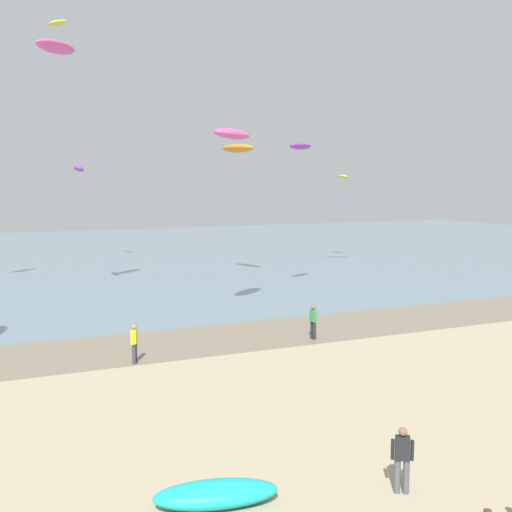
% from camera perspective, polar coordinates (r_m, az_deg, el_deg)
% --- Properties ---
extents(wet_sand_strip, '(120.00, 5.97, 0.01)m').
position_cam_1_polar(wet_sand_strip, '(31.28, -10.07, -7.87)').
color(wet_sand_strip, '#7A6D59').
rests_on(wet_sand_strip, ground).
extents(sea, '(160.00, 70.00, 0.10)m').
position_cam_1_polar(sea, '(68.21, -18.06, -0.20)').
color(sea, slate).
rests_on(sea, ground).
extents(person_mid_beach, '(0.24, 0.57, 1.71)m').
position_cam_1_polar(person_mid_beach, '(32.19, 5.06, -5.70)').
color(person_mid_beach, '#232328').
rests_on(person_mid_beach, ground).
extents(person_by_waterline, '(0.49, 0.38, 1.71)m').
position_cam_1_polar(person_by_waterline, '(17.28, 12.74, -16.94)').
color(person_by_waterline, '#4C4C56').
rests_on(person_by_waterline, ground).
extents(person_left_flank, '(0.37, 0.51, 1.71)m').
position_cam_1_polar(person_left_flank, '(28.37, -10.65, -7.48)').
color(person_left_flank, '#383842').
rests_on(person_left_flank, ground).
extents(grounded_kite, '(3.20, 1.76, 0.61)m').
position_cam_1_polar(grounded_kite, '(16.59, -3.54, -20.17)').
color(grounded_kite, '#19B2B7').
rests_on(grounded_kite, ground).
extents(kite_aloft_2, '(3.45, 3.18, 0.71)m').
position_cam_1_polar(kite_aloft_2, '(34.95, -2.10, 10.69)').
color(kite_aloft_2, '#E54C99').
extents(kite_aloft_4, '(2.10, 3.74, 0.85)m').
position_cam_1_polar(kite_aloft_4, '(49.13, -1.63, 9.45)').
color(kite_aloft_4, orange).
extents(kite_aloft_5, '(1.62, 2.04, 0.40)m').
position_cam_1_polar(kite_aloft_5, '(55.06, -17.07, 19.02)').
color(kite_aloft_5, yellow).
extents(kite_aloft_8, '(3.24, 3.18, 0.94)m').
position_cam_1_polar(kite_aloft_8, '(42.25, -17.19, 17.16)').
color(kite_aloft_8, '#E54C99').
extents(kite_aloft_10, '(2.54, 2.03, 0.60)m').
position_cam_1_polar(kite_aloft_10, '(43.18, 3.93, 9.62)').
color(kite_aloft_10, purple).
extents(kite_aloft_11, '(1.02, 2.26, 0.57)m').
position_cam_1_polar(kite_aloft_11, '(46.74, -15.33, 7.41)').
color(kite_aloft_11, purple).
extents(kite_aloft_12, '(0.97, 2.00, 0.46)m').
position_cam_1_polar(kite_aloft_12, '(62.45, 7.64, 6.94)').
color(kite_aloft_12, yellow).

